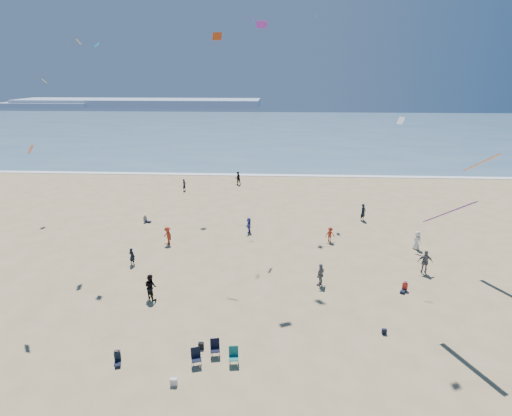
{
  "coord_description": "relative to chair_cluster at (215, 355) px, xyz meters",
  "views": [
    {
      "loc": [
        3.18,
        -14.49,
        15.1
      ],
      "look_at": [
        2.0,
        8.0,
        7.38
      ],
      "focal_mm": 28.0,
      "sensor_mm": 36.0,
      "label": 1
    }
  ],
  "objects": [
    {
      "name": "ground",
      "position": [
        -0.01,
        -3.31,
        -0.5
      ],
      "size": [
        220.0,
        220.0,
        0.0
      ],
      "primitive_type": "plane",
      "color": "tan",
      "rests_on": "ground"
    },
    {
      "name": "headland_near",
      "position": [
        -100.01,
        161.69,
        0.5
      ],
      "size": [
        40.0,
        14.0,
        2.0
      ],
      "primitive_type": "cube",
      "color": "#7A8EA8",
      "rests_on": "ground"
    },
    {
      "name": "seated_group",
      "position": [
        0.91,
        1.83,
        -0.08
      ],
      "size": [
        24.14,
        32.06,
        0.84
      ],
      "color": "white",
      "rests_on": "ground"
    },
    {
      "name": "white_tote",
      "position": [
        -1.86,
        -1.78,
        -0.3
      ],
      "size": [
        0.35,
        0.2,
        0.4
      ],
      "primitive_type": "cube",
      "color": "silver",
      "rests_on": "ground"
    },
    {
      "name": "navy_bag",
      "position": [
        9.87,
        3.02,
        -0.33
      ],
      "size": [
        0.28,
        0.18,
        0.34
      ],
      "primitive_type": "cube",
      "color": "black",
      "rests_on": "ground"
    },
    {
      "name": "ocean",
      "position": [
        -0.01,
        91.69,
        -0.47
      ],
      "size": [
        220.0,
        100.0,
        0.06
      ],
      "primitive_type": "cube",
      "color": "#476B84",
      "rests_on": "ground"
    },
    {
      "name": "standing_flyers",
      "position": [
        2.21,
        12.15,
        0.37
      ],
      "size": [
        34.43,
        46.22,
        1.93
      ],
      "color": "white",
      "rests_on": "ground"
    },
    {
      "name": "chair_cluster",
      "position": [
        0.0,
        0.0,
        0.0
      ],
      "size": [
        2.7,
        1.52,
        1.0
      ],
      "color": "black",
      "rests_on": "ground"
    },
    {
      "name": "surf_line",
      "position": [
        -0.01,
        41.69,
        -0.46
      ],
      "size": [
        220.0,
        1.2,
        0.08
      ],
      "primitive_type": "cube",
      "color": "white",
      "rests_on": "ground"
    },
    {
      "name": "black_backpack",
      "position": [
        -0.99,
        1.11,
        -0.31
      ],
      "size": [
        0.3,
        0.22,
        0.38
      ],
      "primitive_type": "cube",
      "color": "black",
      "rests_on": "ground"
    },
    {
      "name": "headland_far",
      "position": [
        -60.01,
        166.69,
        1.1
      ],
      "size": [
        110.0,
        20.0,
        3.2
      ],
      "primitive_type": "cube",
      "color": "#7A8EA8",
      "rests_on": "ground"
    },
    {
      "name": "kites_aloft",
      "position": [
        8.29,
        10.49,
        14.51
      ],
      "size": [
        41.28,
        41.9,
        29.0
      ],
      "color": "red",
      "rests_on": "ground"
    }
  ]
}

